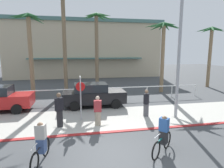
{
  "coord_description": "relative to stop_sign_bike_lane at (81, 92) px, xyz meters",
  "views": [
    {
      "loc": [
        -1.38,
        -6.52,
        3.9
      ],
      "look_at": [
        1.06,
        6.0,
        1.76
      ],
      "focal_mm": 30.6,
      "sensor_mm": 36.0,
      "label": 1
    }
  ],
  "objects": [
    {
      "name": "palm_tree_5",
      "position": [
        8.02,
        6.57,
        3.56
      ],
      "size": [
        3.45,
        3.66,
        6.68
      ],
      "color": "#846B4C",
      "rests_on": "ground"
    },
    {
      "name": "car_black_2",
      "position": [
        0.98,
        2.74,
        -0.81
      ],
      "size": [
        4.4,
        2.02,
        1.69
      ],
      "color": "black",
      "rests_on": "ground"
    },
    {
      "name": "curb_paint",
      "position": [
        1.11,
        -1.96,
        -1.66
      ],
      "size": [
        44.0,
        0.24,
        0.03
      ],
      "primitive_type": "cube",
      "color": "maroon",
      "rests_on": "ground"
    },
    {
      "name": "cyclist_black_0",
      "position": [
        -1.54,
        -4.01,
        -0.98
      ],
      "size": [
        0.42,
        1.8,
        1.5
      ],
      "color": "black",
      "rests_on": "ground"
    },
    {
      "name": "streetlight_curb",
      "position": [
        5.65,
        -0.75,
        2.6
      ],
      "size": [
        0.24,
        2.54,
        7.5
      ],
      "color": "#9EA0A5",
      "rests_on": "ground"
    },
    {
      "name": "palm_tree_2",
      "position": [
        -3.9,
        6.66,
        3.61
      ],
      "size": [
        2.97,
        3.22,
        7.07
      ],
      "color": "#846B4C",
      "rests_on": "ground"
    },
    {
      "name": "ground_plane",
      "position": [
        1.11,
        5.84,
        -1.68
      ],
      "size": [
        80.0,
        80.0,
        0.0
      ],
      "primitive_type": "plane",
      "color": "#424447"
    },
    {
      "name": "stop_sign_bike_lane",
      "position": [
        0.0,
        0.0,
        0.0
      ],
      "size": [
        0.52,
        0.56,
        2.56
      ],
      "color": "gray",
      "rests_on": "ground"
    },
    {
      "name": "pedestrian_2",
      "position": [
        0.85,
        -0.95,
        -0.94
      ],
      "size": [
        0.43,
        0.36,
        1.62
      ],
      "color": "gray",
      "rests_on": "ground"
    },
    {
      "name": "rail_fence",
      "position": [
        1.11,
        4.34,
        -0.84
      ],
      "size": [
        18.42,
        0.08,
        1.04
      ],
      "color": "white",
      "rests_on": "ground"
    },
    {
      "name": "sidewalk_strip",
      "position": [
        1.11,
        0.04,
        -1.67
      ],
      "size": [
        44.0,
        4.0,
        0.02
      ],
      "primitive_type": "cube",
      "color": "#ADAAA0",
      "rests_on": "ground"
    },
    {
      "name": "cyclist_teal_1",
      "position": [
        3.01,
        -4.21,
        -0.98
      ],
      "size": [
        1.39,
        1.27,
        1.5
      ],
      "color": "black",
      "rests_on": "ground"
    },
    {
      "name": "palm_tree_3",
      "position": [
        -1.12,
        7.97,
        5.32
      ],
      "size": [
        3.31,
        2.93,
        9.36
      ],
      "color": "#756047",
      "rests_on": "ground"
    },
    {
      "name": "pedestrian_0",
      "position": [
        -1.13,
        -0.77,
        -0.82
      ],
      "size": [
        0.45,
        0.48,
        1.84
      ],
      "color": "#232326",
      "rests_on": "ground"
    },
    {
      "name": "building_backdrop",
      "position": [
        1.48,
        22.78,
        2.72
      ],
      "size": [
        23.9,
        11.3,
        8.75
      ],
      "color": "#BCAD8E",
      "rests_on": "ground"
    },
    {
      "name": "pedestrian_1",
      "position": [
        3.93,
        -0.03,
        -0.91
      ],
      "size": [
        0.45,
        0.48,
        1.66
      ],
      "color": "#4C4C51",
      "rests_on": "ground"
    },
    {
      "name": "palm_tree_6",
      "position": [
        14.45,
        8.21,
        3.18
      ],
      "size": [
        2.99,
        3.28,
        6.63
      ],
      "color": "#846B4C",
      "rests_on": "ground"
    },
    {
      "name": "palm_tree_4",
      "position": [
        1.96,
        8.56,
        4.27
      ],
      "size": [
        3.17,
        3.61,
        7.69
      ],
      "color": "#756047",
      "rests_on": "ground"
    }
  ]
}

